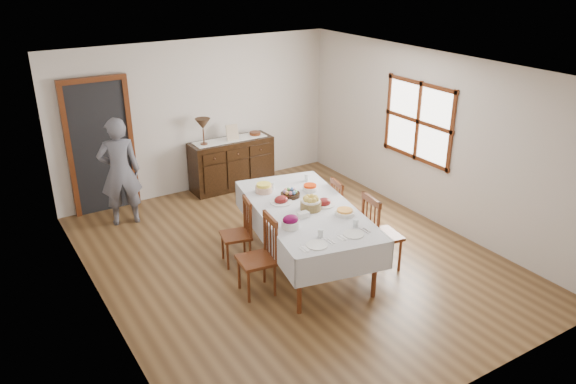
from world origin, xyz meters
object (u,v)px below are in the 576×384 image
chair_left_far (239,231)px  chair_right_near (379,232)px  chair_right_far (344,209)px  table_lamp (203,125)px  dining_table (305,215)px  chair_left_near (260,255)px  sideboard (232,164)px  person (119,168)px

chair_left_far → chair_right_near: size_ratio=0.86×
chair_right_far → table_lamp: 2.91m
chair_left_far → chair_right_far: (1.60, -0.20, 0.01)m
dining_table → chair_left_far: 0.92m
chair_left_near → sideboard: chair_left_near is taller
dining_table → sideboard: bearing=93.9°
chair_left_far → chair_right_far: size_ratio=0.98×
chair_right_far → table_lamp: bearing=31.2°
chair_right_far → chair_left_far: bearing=93.3°
dining_table → chair_right_far: size_ratio=2.82×
dining_table → chair_left_far: chair_left_far is taller
chair_right_far → sideboard: chair_right_far is taller
chair_left_near → sideboard: 3.44m
chair_right_far → table_lamp: size_ratio=2.02×
chair_right_near → person: size_ratio=0.59×
dining_table → chair_right_near: (0.75, -0.60, -0.20)m
chair_right_near → person: bearing=45.9°
chair_left_near → chair_left_far: 0.79m
person → chair_left_near: bearing=118.1°
table_lamp → chair_left_near: bearing=-102.5°
sideboard → table_lamp: size_ratio=3.20×
chair_left_far → sideboard: bearing=168.3°
dining_table → chair_left_far: size_ratio=2.87×
person → dining_table: bearing=134.8°
chair_left_far → chair_left_near: bearing=4.6°
sideboard → chair_left_near: bearing=-110.7°
chair_left_far → dining_table: bearing=67.3°
dining_table → table_lamp: (-0.12, 2.94, 0.50)m
chair_right_far → chair_right_near: bearing=-177.4°
dining_table → chair_left_near: 0.90m
chair_left_near → chair_right_far: 1.80m
chair_left_far → sideboard: size_ratio=0.62×
chair_left_near → table_lamp: (0.71, 3.21, 0.73)m
chair_right_far → dining_table: bearing=120.1°
dining_table → table_lamp: bearing=103.7°
chair_left_near → person: bearing=-155.7°
sideboard → person: person is taller
chair_right_near → person: (-2.43, 3.13, 0.37)m
chair_left_near → person: size_ratio=0.56×
chair_left_near → dining_table: bearing=115.4°
dining_table → chair_right_far: bearing=31.1°
person → table_lamp: (1.56, 0.41, 0.34)m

